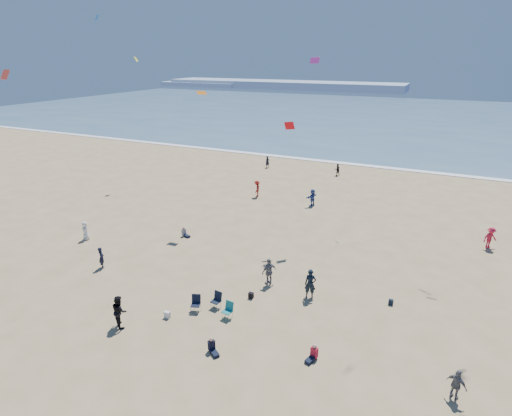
% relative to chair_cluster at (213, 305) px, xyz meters
% --- Properties ---
extents(ground, '(220.00, 220.00, 0.00)m').
position_rel_chair_cluster_xyz_m(ground, '(0.48, -7.33, -0.50)').
color(ground, tan).
rests_on(ground, ground).
extents(ocean, '(220.00, 100.00, 0.06)m').
position_rel_chair_cluster_xyz_m(ocean, '(0.48, 87.67, -0.47)').
color(ocean, '#476B84').
rests_on(ocean, ground).
extents(surf_line, '(220.00, 1.20, 0.08)m').
position_rel_chair_cluster_xyz_m(surf_line, '(0.48, 37.67, -0.46)').
color(surf_line, white).
rests_on(surf_line, ground).
extents(headland_far, '(110.00, 20.00, 3.20)m').
position_rel_chair_cluster_xyz_m(headland_far, '(-59.52, 162.67, 1.10)').
color(headland_far, '#7A8EA8').
rests_on(headland_far, ground).
extents(headland_near, '(40.00, 14.00, 2.00)m').
position_rel_chair_cluster_xyz_m(headland_near, '(-99.52, 157.67, 0.50)').
color(headland_near, '#7A8EA8').
rests_on(headland_near, ground).
extents(standing_flyers, '(36.91, 47.17, 1.92)m').
position_rel_chair_cluster_xyz_m(standing_flyers, '(4.56, 6.29, 0.37)').
color(standing_flyers, black).
rests_on(standing_flyers, ground).
extents(seated_group, '(16.01, 20.18, 0.84)m').
position_rel_chair_cluster_xyz_m(seated_group, '(2.10, -3.19, -0.08)').
color(seated_group, white).
rests_on(seated_group, ground).
extents(chair_cluster, '(2.72, 1.52, 1.00)m').
position_rel_chair_cluster_xyz_m(chair_cluster, '(0.00, 0.00, 0.00)').
color(chair_cluster, black).
rests_on(chair_cluster, ground).
extents(white_tote, '(0.35, 0.20, 0.40)m').
position_rel_chair_cluster_xyz_m(white_tote, '(-2.13, -1.55, -0.30)').
color(white_tote, silver).
rests_on(white_tote, ground).
extents(black_backpack, '(0.30, 0.22, 0.38)m').
position_rel_chair_cluster_xyz_m(black_backpack, '(1.40, 2.27, -0.31)').
color(black_backpack, black).
rests_on(black_backpack, ground).
extents(navy_bag, '(0.28, 0.18, 0.34)m').
position_rel_chair_cluster_xyz_m(navy_bag, '(9.40, 5.22, -0.33)').
color(navy_bag, black).
rests_on(navy_bag, ground).
extents(kites_aloft, '(46.62, 38.02, 31.02)m').
position_rel_chair_cluster_xyz_m(kites_aloft, '(9.77, 5.34, 14.30)').
color(kites_aloft, yellow).
rests_on(kites_aloft, ground).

